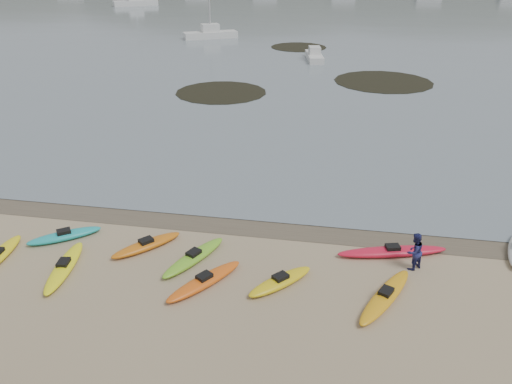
# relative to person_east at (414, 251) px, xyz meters

# --- Properties ---
(ground) EXTENTS (600.00, 600.00, 0.00)m
(ground) POSITION_rel_person_east_xyz_m (-6.66, 2.63, -0.78)
(ground) COLOR tan
(ground) RESTS_ON ground
(wet_sand) EXTENTS (60.00, 60.00, 0.00)m
(wet_sand) POSITION_rel_person_east_xyz_m (-6.66, 2.33, -0.77)
(wet_sand) COLOR brown
(wet_sand) RESTS_ON ground
(kayaks) EXTENTS (22.86, 9.54, 0.34)m
(kayaks) POSITION_rel_person_east_xyz_m (-7.95, -1.34, -0.61)
(kayaks) COLOR orange
(kayaks) RESTS_ON ground
(person_east) EXTENTS (0.95, 0.94, 1.55)m
(person_east) POSITION_rel_person_east_xyz_m (0.00, 0.00, 0.00)
(person_east) COLOR navy
(person_east) RESTS_ON ground
(kelp_mats) EXTENTS (22.72, 31.12, 0.04)m
(kelp_mats) POSITION_rel_person_east_xyz_m (-6.45, 33.46, -0.75)
(kelp_mats) COLOR black
(kelp_mats) RESTS_ON water
(moored_boats) EXTENTS (108.14, 84.02, 1.34)m
(moored_boats) POSITION_rel_person_east_xyz_m (-3.91, 84.58, -0.19)
(moored_boats) COLOR silver
(moored_boats) RESTS_ON ground
(far_hills) EXTENTS (550.00, 135.00, 80.00)m
(far_hills) POSITION_rel_person_east_xyz_m (32.72, 196.60, -16.71)
(far_hills) COLOR #384235
(far_hills) RESTS_ON ground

